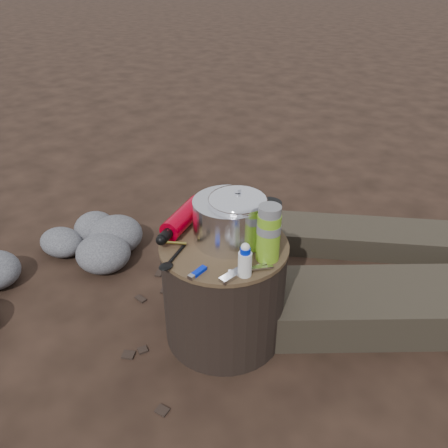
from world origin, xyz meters
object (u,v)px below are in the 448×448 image
Objects in this scene: camping_pot at (237,217)px; travel_mug at (268,219)px; stump at (224,290)px; thermos at (269,233)px; fuel_bottle at (184,217)px.

travel_mug is at bearing 61.50° from camping_pot.
camping_pot is at bearing 57.94° from stump.
thermos is 1.54× the size of travel_mug.
thermos is at bearing -9.26° from camping_pot.
stump is 0.31m from travel_mug.
thermos reaches higher than stump.
fuel_bottle is 0.35m from thermos.
camping_pot is 1.56× the size of travel_mug.
fuel_bottle is 1.58× the size of thermos.
camping_pot is 0.12m from travel_mug.
stump is at bearing -173.59° from thermos.
camping_pot is 0.14m from thermos.
thermos is at bearing 6.41° from stump.
thermos is (0.35, 0.01, 0.06)m from fuel_bottle.
fuel_bottle is (-0.21, -0.03, -0.06)m from camping_pot.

